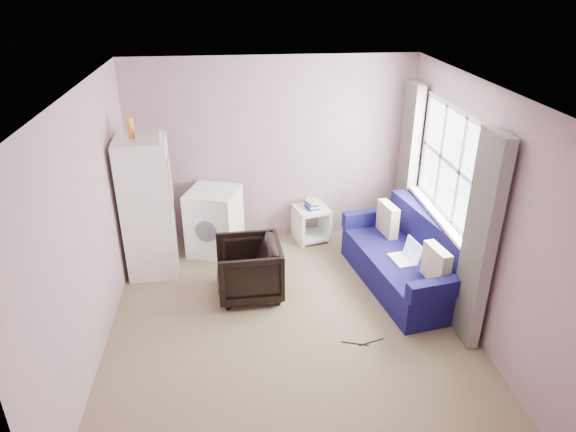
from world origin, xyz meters
name	(u,v)px	position (x,y,z in m)	size (l,w,h in m)	color
room	(291,219)	(0.02, 0.01, 1.25)	(3.84, 4.24, 2.54)	#867658
armchair	(249,266)	(-0.40, 0.62, 0.37)	(0.72, 0.68, 0.74)	black
fridge	(148,207)	(-1.57, 1.29, 0.87)	(0.65, 0.64, 1.96)	white
washing_machine	(214,220)	(-0.81, 1.70, 0.46)	(0.79, 0.79, 0.88)	white
side_table	(311,221)	(0.52, 1.89, 0.28)	(0.53, 0.53, 0.60)	white
sofa	(408,261)	(1.50, 0.64, 0.31)	(1.17, 2.00, 0.84)	#151256
window_dressing	(438,197)	(1.78, 0.70, 1.11)	(0.17, 2.62, 2.18)	white
floor_cables	(363,343)	(0.72, -0.40, 0.01)	(0.45, 0.10, 0.01)	black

